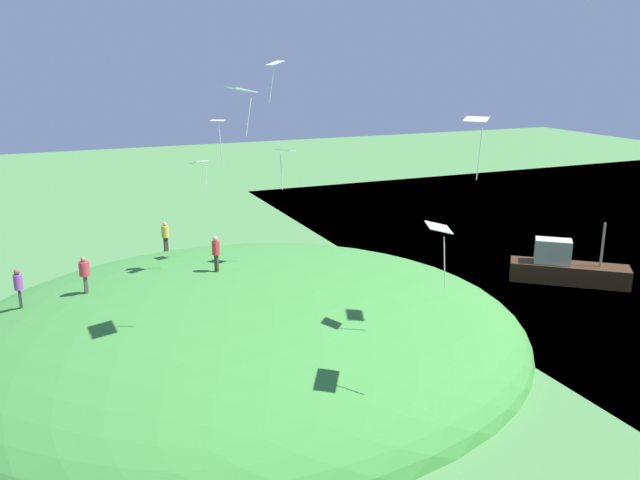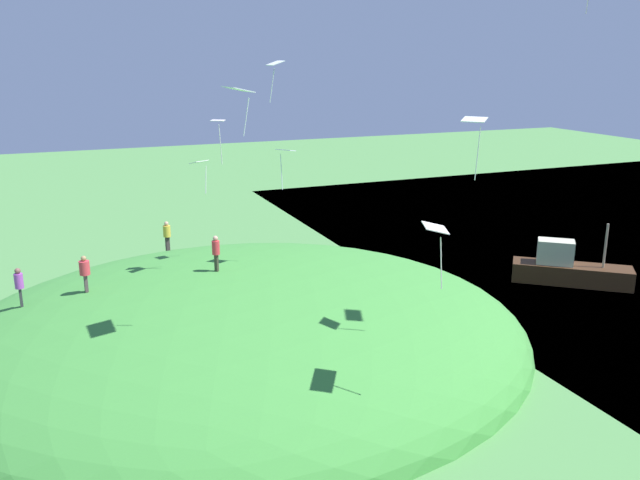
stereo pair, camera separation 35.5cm
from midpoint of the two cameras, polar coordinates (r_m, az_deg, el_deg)
The scene contains 14 objects.
ground_plane at distance 32.51m, azimuth 5.18°, elevation -9.46°, with size 160.00×160.00×0.00m, color #4B8343.
grass_hill at distance 32.89m, azimuth -6.65°, elevation -9.20°, with size 29.10×25.09×7.81m, color #3E8838.
boat_on_lake at distance 44.16m, azimuth 20.77°, elevation -2.38°, with size 6.62×5.89×3.97m.
person_walking_path at distance 31.40m, azimuth -8.63°, elevation -0.75°, with size 0.49×0.49×1.73m.
person_on_hilltop at distance 32.16m, azimuth -24.18°, elevation -3.33°, with size 0.42×0.42×1.78m.
person_near_shore at distance 39.13m, azimuth -12.78°, elevation 0.64°, with size 0.55×0.55×1.73m.
person_watching_kites at distance 31.38m, azimuth -19.28°, elevation -2.42°, with size 0.51×0.51×1.69m.
kite_0 at distance 31.39m, azimuth -2.69°, elevation 7.47°, with size 0.95×0.99×1.98m.
kite_2 at distance 31.14m, azimuth -9.97°, elevation 6.45°, with size 0.92×0.82×1.57m.
kite_3 at distance 32.45m, azimuth -3.57°, elevation 14.75°, with size 0.68×0.96×1.98m.
kite_4 at distance 23.52m, azimuth -6.58°, elevation 12.62°, with size 0.94×1.26×1.74m.
kite_5 at distance 30.99m, azimuth -8.40°, elevation 9.66°, with size 0.75×0.68×2.04m.
kite_6 at distance 21.79m, azimuth 10.38°, elevation 0.80°, with size 1.12×1.30×2.12m.
kite_7 at distance 24.74m, azimuth 13.58°, elevation 9.63°, with size 0.99×1.02×2.27m.
Camera 2 is at (13.69, 26.10, 13.69)m, focal length 37.22 mm.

